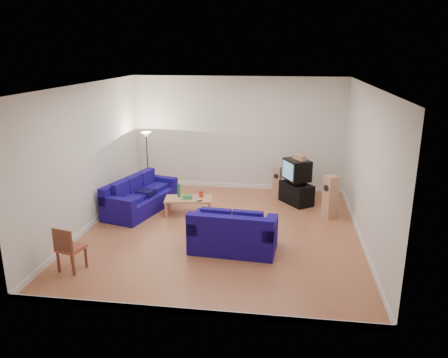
# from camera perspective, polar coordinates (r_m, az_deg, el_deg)

# --- Properties ---
(room) EXTENTS (6.01, 6.51, 3.21)m
(room) POSITION_cam_1_polar(r_m,az_deg,el_deg) (9.30, -0.34, 1.93)
(room) COLOR brown
(room) RESTS_ON ground
(sofa_three_seat) EXTENTS (1.45, 2.29, 0.82)m
(sofa_three_seat) POSITION_cam_1_polar(r_m,az_deg,el_deg) (11.14, -11.01, -2.55)
(sofa_three_seat) COLOR #100557
(sofa_three_seat) RESTS_ON ground
(sofa_loveseat) EXTENTS (1.76, 1.07, 0.85)m
(sofa_loveseat) POSITION_cam_1_polar(r_m,az_deg,el_deg) (8.79, 1.17, -7.41)
(sofa_loveseat) COLOR #100557
(sofa_loveseat) RESTS_ON ground
(coffee_table) EXTENTS (1.20, 0.71, 0.41)m
(coffee_table) POSITION_cam_1_polar(r_m,az_deg,el_deg) (10.70, -4.67, -2.78)
(coffee_table) COLOR tan
(coffee_table) RESTS_ON ground
(bottle) EXTENTS (0.09, 0.09, 0.33)m
(bottle) POSITION_cam_1_polar(r_m,az_deg,el_deg) (10.75, -5.92, -1.50)
(bottle) COLOR #197233
(bottle) RESTS_ON coffee_table
(tissue_box) EXTENTS (0.25, 0.19, 0.09)m
(tissue_box) POSITION_cam_1_polar(r_m,az_deg,el_deg) (10.62, -4.79, -2.37)
(tissue_box) COLOR green
(tissue_box) RESTS_ON coffee_table
(red_canister) EXTENTS (0.12, 0.12, 0.15)m
(red_canister) POSITION_cam_1_polar(r_m,az_deg,el_deg) (10.73, -3.00, -1.96)
(red_canister) COLOR red
(red_canister) RESTS_ON coffee_table
(remote) EXTENTS (0.14, 0.11, 0.02)m
(remote) POSITION_cam_1_polar(r_m,az_deg,el_deg) (10.45, -3.23, -2.86)
(remote) COLOR black
(remote) RESTS_ON coffee_table
(tv_stand) EXTENTS (0.94, 1.02, 0.55)m
(tv_stand) POSITION_cam_1_polar(r_m,az_deg,el_deg) (11.60, 9.43, -1.85)
(tv_stand) COLOR black
(tv_stand) RESTS_ON ground
(av_receiver) EXTENTS (0.46, 0.50, 0.09)m
(av_receiver) POSITION_cam_1_polar(r_m,az_deg,el_deg) (11.53, 9.51, -0.29)
(av_receiver) COLOR black
(av_receiver) RESTS_ON tv_stand
(television) EXTENTS (0.77, 0.85, 0.54)m
(television) POSITION_cam_1_polar(r_m,az_deg,el_deg) (11.43, 9.49, 1.21)
(television) COLOR black
(television) RESTS_ON av_receiver
(centre_speaker) EXTENTS (0.34, 0.40, 0.13)m
(centre_speaker) POSITION_cam_1_polar(r_m,az_deg,el_deg) (11.34, 9.84, 2.83)
(centre_speaker) COLOR tan
(centre_speaker) RESTS_ON television
(speaker_left) EXTENTS (0.24, 0.29, 0.86)m
(speaker_left) POSITION_cam_1_polar(r_m,az_deg,el_deg) (11.95, 6.92, -0.41)
(speaker_left) COLOR tan
(speaker_left) RESTS_ON ground
(speaker_right) EXTENTS (0.39, 0.38, 1.04)m
(speaker_right) POSITION_cam_1_polar(r_m,az_deg,el_deg) (10.71, 13.71, -2.28)
(speaker_right) COLOR tan
(speaker_right) RESTS_ON ground
(floor_lamp) EXTENTS (0.29, 0.29, 1.72)m
(floor_lamp) POSITION_cam_1_polar(r_m,az_deg,el_deg) (12.24, -10.09, 4.65)
(floor_lamp) COLOR black
(floor_lamp) RESTS_ON ground
(dining_chair) EXTENTS (0.50, 0.50, 0.87)m
(dining_chair) POSITION_cam_1_polar(r_m,az_deg,el_deg) (8.42, -19.67, -8.37)
(dining_chair) COLOR brown
(dining_chair) RESTS_ON ground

